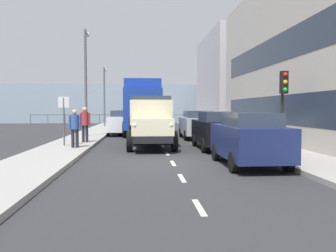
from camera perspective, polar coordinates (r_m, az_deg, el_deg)
ground_plane at (r=22.03m, az=-1.70°, el=-1.94°), size 80.00×80.00×0.00m
sidewalk_left at (r=22.70m, az=9.74°, el=-1.65°), size 2.33×40.76×0.15m
sidewalk_right at (r=22.26m, az=-13.36°, el=-1.78°), size 2.33×40.76×0.15m
road_centreline_markings at (r=22.14m, az=-1.71°, el=-1.91°), size 0.12×37.55×0.01m
building_far_block at (r=36.91m, az=12.13°, el=7.21°), size 7.52×12.07×9.37m
sea_horizon at (r=45.32m, az=-3.17°, el=3.69°), size 80.00×0.80×5.00m
seawall_railing at (r=41.73m, az=-3.05°, el=1.59°), size 28.08×0.08×1.20m
truck_vintage_cream at (r=16.15m, az=-2.80°, el=0.49°), size 2.17×5.64×2.43m
lorry_cargo_blue at (r=24.87m, az=-4.21°, el=3.39°), size 2.58×8.20×3.87m
car_navy_kerbside_near at (r=11.43m, az=13.18°, el=-1.99°), size 1.81×3.80×1.72m
car_black_kerbside_1 at (r=15.88m, az=8.11°, el=-0.60°), size 1.84×4.04×1.72m
car_silver_kerbside_2 at (r=21.35m, az=4.83°, el=0.30°), size 1.91×4.03×1.72m
car_white_oppositeside_0 at (r=24.58m, az=-7.57°, el=0.63°), size 1.88×4.39×1.72m
car_grey_oppositeside_1 at (r=30.31m, az=-7.00°, el=1.05°), size 1.98×4.15×1.72m
pedestrian_couple_a at (r=15.58m, az=-15.12°, el=0.12°), size 0.53×0.34×1.67m
pedestrian_couple_b at (r=17.96m, az=-13.54°, el=0.74°), size 0.53×0.34×1.78m
traffic_light_near at (r=14.66m, az=18.50°, el=5.17°), size 0.28×0.41×3.20m
lamp_post_promenade at (r=22.46m, az=-13.37°, el=8.50°), size 0.32×1.14×6.62m
lamp_post_far at (r=34.28m, az=-10.44°, el=5.73°), size 0.32×1.14×5.68m
street_sign at (r=16.57m, az=-16.81°, el=2.18°), size 0.50×0.07×2.25m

